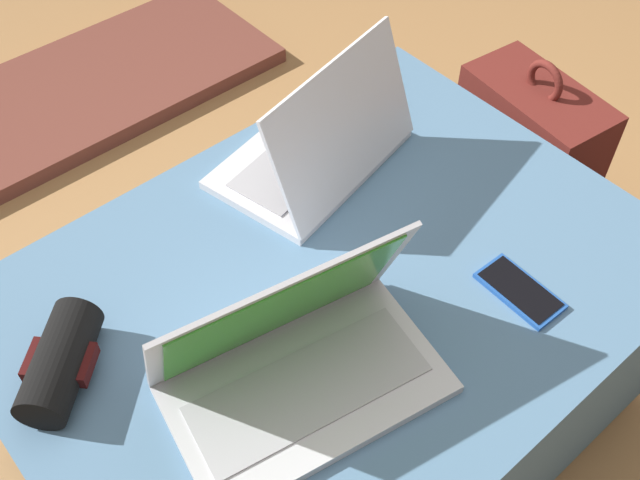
{
  "coord_description": "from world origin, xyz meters",
  "views": [
    {
      "loc": [
        -0.48,
        -0.53,
        1.4
      ],
      "look_at": [
        -0.01,
        0.03,
        0.55
      ],
      "focal_mm": 42.0,
      "sensor_mm": 36.0,
      "label": 1
    }
  ],
  "objects": [
    {
      "name": "ground_plane",
      "position": [
        0.0,
        0.0,
        0.0
      ],
      "size": [
        14.0,
        14.0,
        0.0
      ],
      "primitive_type": "plane",
      "color": "#9E7042"
    },
    {
      "name": "ottoman",
      "position": [
        0.0,
        0.0,
        0.24
      ],
      "size": [
        1.03,
        0.76,
        0.47
      ],
      "color": "#2A3D4E",
      "rests_on": "ground_plane"
    },
    {
      "name": "laptop_near",
      "position": [
        -0.15,
        -0.1,
        0.52
      ],
      "size": [
        0.41,
        0.29,
        0.22
      ],
      "rotation": [
        0.0,
        0.0,
        -0.19
      ],
      "color": "#B7B7BC",
      "rests_on": "ottoman"
    },
    {
      "name": "laptop_far",
      "position": [
        0.15,
        0.21,
        0.52
      ],
      "size": [
        0.38,
        0.29,
        0.23
      ],
      "rotation": [
        0.0,
        0.0,
        3.36
      ],
      "color": "silver",
      "rests_on": "ottoman"
    },
    {
      "name": "cell_phone",
      "position": [
        0.2,
        -0.2,
        0.47
      ],
      "size": [
        0.07,
        0.14,
        0.01
      ],
      "rotation": [
        0.0,
        0.0,
        3.11
      ],
      "color": "#1E4C9E",
      "rests_on": "ottoman"
    },
    {
      "name": "backpack",
      "position": [
        0.65,
        0.1,
        0.22
      ],
      "size": [
        0.24,
        0.33,
        0.52
      ],
      "rotation": [
        0.0,
        0.0,
        1.45
      ],
      "color": "#5B1E19",
      "rests_on": "ground_plane"
    },
    {
      "name": "wrist_brace",
      "position": [
        -0.4,
        0.12,
        0.51
      ],
      "size": [
        0.17,
        0.17,
        0.07
      ],
      "rotation": [
        0.0,
        0.0,
        0.75
      ],
      "color": "black",
      "rests_on": "ottoman"
    },
    {
      "name": "fireplace_hearth",
      "position": [
        0.0,
        1.26,
        0.02
      ],
      "size": [
        1.4,
        0.5,
        0.04
      ],
      "color": "brown",
      "rests_on": "ground_plane"
    }
  ]
}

